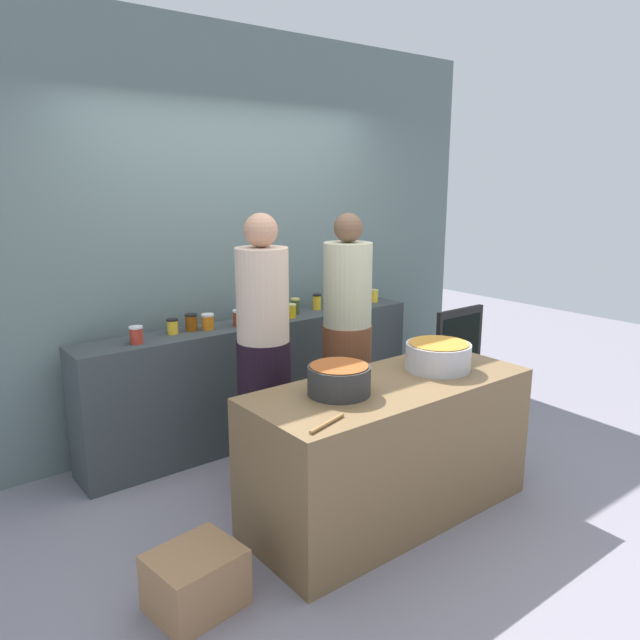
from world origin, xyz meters
TOP-DOWN VIEW (x-y plane):
  - ground at (0.00, 0.00)m, footprint 12.00×12.00m
  - storefront_wall at (0.00, 1.45)m, footprint 4.80×0.12m
  - display_shelf at (0.00, 1.10)m, footprint 2.70×0.36m
  - prep_table at (0.00, -0.30)m, footprint 1.70×0.70m
  - preserve_jar_0 at (-0.94, 1.05)m, footprint 0.09×0.09m
  - preserve_jar_1 at (-0.65, 1.14)m, footprint 0.08×0.08m
  - preserve_jar_2 at (-0.51, 1.15)m, footprint 0.09×0.09m
  - preserve_jar_3 at (-0.40, 1.10)m, footprint 0.09×0.09m
  - preserve_jar_4 at (-0.18, 1.05)m, footprint 0.09×0.09m
  - preserve_jar_5 at (0.09, 1.08)m, footprint 0.08×0.08m
  - preserve_jar_6 at (0.27, 1.05)m, footprint 0.08×0.08m
  - preserve_jar_7 at (0.37, 1.14)m, footprint 0.07×0.07m
  - preserve_jar_8 at (0.60, 1.16)m, footprint 0.07×0.07m
  - preserve_jar_9 at (0.77, 1.12)m, footprint 0.08×0.08m
  - preserve_jar_10 at (0.94, 1.04)m, footprint 0.08×0.08m
  - preserve_jar_11 at (1.17, 1.10)m, footprint 0.07×0.07m
  - cooking_pot_left at (-0.35, -0.26)m, footprint 0.34×0.34m
  - cooking_pot_center at (0.40, -0.30)m, footprint 0.39×0.39m
  - wooden_spoon at (-0.66, -0.55)m, footprint 0.26×0.09m
  - cook_with_tongs at (-0.35, 0.47)m, footprint 0.34×0.34m
  - cook_in_cap at (0.35, 0.49)m, footprint 0.35×0.35m
  - bread_crate at (-1.26, -0.34)m, footprint 0.43×0.38m
  - chalkboard_sign at (1.60, 0.51)m, footprint 0.54×0.05m

SIDE VIEW (x-z plane):
  - ground at x=0.00m, z-range 0.00..0.00m
  - bread_crate at x=-1.26m, z-range 0.00..0.28m
  - prep_table at x=0.00m, z-range 0.00..0.81m
  - chalkboard_sign at x=1.60m, z-range 0.01..0.89m
  - display_shelf at x=0.00m, z-range 0.00..0.90m
  - cook_in_cap at x=0.35m, z-range -0.08..1.63m
  - cook_with_tongs at x=-0.35m, z-range -0.07..1.66m
  - wooden_spoon at x=-0.66m, z-range 0.81..0.83m
  - cooking_pot_left at x=-0.35m, z-range 0.81..0.97m
  - cooking_pot_center at x=0.40m, z-range 0.81..0.97m
  - preserve_jar_1 at x=-0.65m, z-range 0.90..1.00m
  - preserve_jar_6 at x=0.27m, z-range 0.90..1.01m
  - preserve_jar_11 at x=1.17m, z-range 0.90..1.01m
  - preserve_jar_3 at x=-0.40m, z-range 0.90..1.01m
  - preserve_jar_0 at x=-0.94m, z-range 0.90..1.01m
  - preserve_jar_2 at x=-0.51m, z-range 0.90..1.02m
  - preserve_jar_4 at x=-0.18m, z-range 0.90..1.02m
  - preserve_jar_7 at x=0.37m, z-range 0.90..1.02m
  - preserve_jar_8 at x=0.60m, z-range 0.90..1.03m
  - preserve_jar_10 at x=0.94m, z-range 0.90..1.04m
  - preserve_jar_5 at x=0.09m, z-range 0.90..1.04m
  - preserve_jar_9 at x=0.77m, z-range 0.90..1.04m
  - storefront_wall at x=0.00m, z-range 0.00..3.00m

